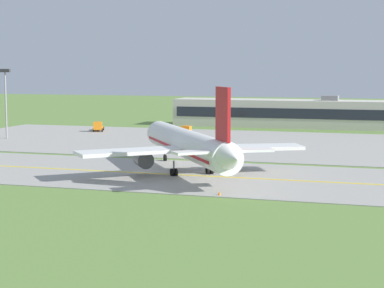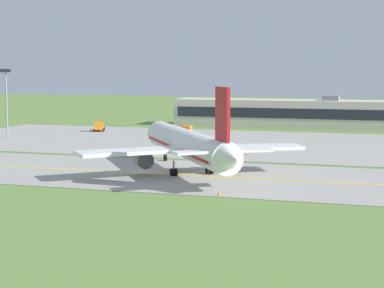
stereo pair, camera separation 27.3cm
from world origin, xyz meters
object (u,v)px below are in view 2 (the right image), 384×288
Objects in this scene: service_truck_fuel at (99,127)px; service_truck_catering at (185,132)px; airplane_lead at (189,145)px; apron_light_mast at (6,95)px.

service_truck_fuel and service_truck_catering have the same top height.
airplane_lead is at bearing -53.89° from service_truck_fuel.
apron_light_mast is (-34.76, -14.13, 8.14)m from service_truck_catering.
service_truck_catering is at bearing 22.13° from apron_light_mast.
service_truck_fuel is 1.05× the size of service_truck_catering.
service_truck_fuel is (-39.55, 54.23, -2.95)m from airplane_lead.
apron_light_mast is at bearing 146.64° from airplane_lead.
service_truck_catering is at bearing -15.69° from service_truck_fuel.
service_truck_fuel is at bearing 126.11° from airplane_lead.
service_truck_fuel is at bearing 164.31° from service_truck_catering.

